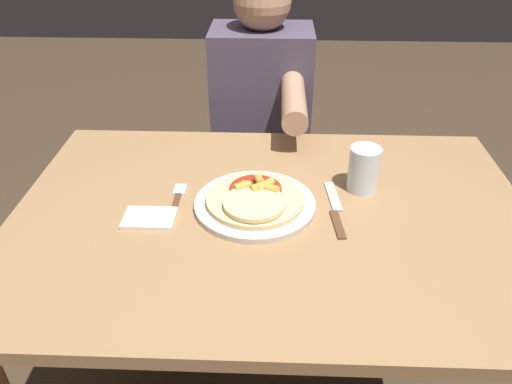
% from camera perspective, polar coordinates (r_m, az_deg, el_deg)
% --- Properties ---
extents(dining_table, '(1.16, 0.80, 0.77)m').
position_cam_1_polar(dining_table, '(1.19, 1.82, -7.19)').
color(dining_table, '#9E754C').
rests_on(dining_table, ground_plane).
extents(plate, '(0.28, 0.28, 0.01)m').
position_cam_1_polar(plate, '(1.13, 0.00, -1.40)').
color(plate, beige).
rests_on(plate, dining_table).
extents(pizza, '(0.22, 0.22, 0.04)m').
position_cam_1_polar(pizza, '(1.12, 0.03, -0.72)').
color(pizza, '#E0C689').
rests_on(pizza, plate).
extents(fork, '(0.03, 0.18, 0.00)m').
position_cam_1_polar(fork, '(1.16, -8.96, -1.10)').
color(fork, brown).
rests_on(fork, dining_table).
extents(knife, '(0.03, 0.22, 0.00)m').
position_cam_1_polar(knife, '(1.14, 9.17, -1.99)').
color(knife, brown).
rests_on(knife, dining_table).
extents(drinking_glass, '(0.07, 0.07, 0.11)m').
position_cam_1_polar(drinking_glass, '(1.20, 12.31, 2.57)').
color(drinking_glass, silver).
rests_on(drinking_glass, dining_table).
extents(napkin, '(0.11, 0.08, 0.01)m').
position_cam_1_polar(napkin, '(1.12, -11.95, -2.91)').
color(napkin, silver).
rests_on(napkin, dining_table).
extents(person_diner, '(0.33, 0.52, 1.16)m').
position_cam_1_polar(person_diner, '(1.74, 0.77, 7.96)').
color(person_diner, '#2D2D38').
rests_on(person_diner, ground_plane).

